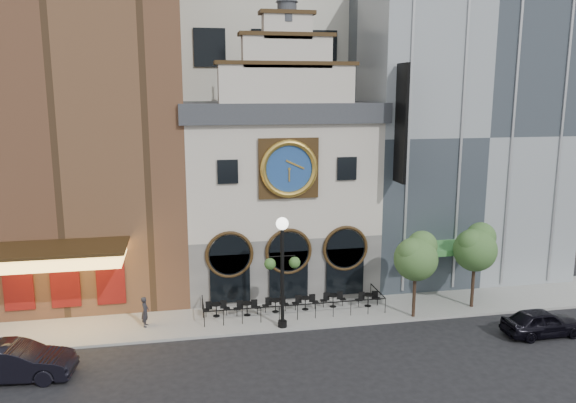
{
  "coord_description": "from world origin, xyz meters",
  "views": [
    {
      "loc": [
        -6.3,
        -28.42,
        13.07
      ],
      "look_at": [
        0.37,
        6.0,
        6.13
      ],
      "focal_mm": 35.0,
      "sensor_mm": 36.0,
      "label": 1
    }
  ],
  "objects_px": {
    "bistro_3": "(305,302)",
    "pedestrian": "(145,312)",
    "bistro_4": "(333,300)",
    "bistro_1": "(247,308)",
    "bistro_0": "(216,309)",
    "bistro_5": "(368,299)",
    "car_right": "(542,322)",
    "car_left": "(15,362)",
    "tree_right": "(476,246)",
    "bistro_2": "(275,305)",
    "lamppost": "(282,260)",
    "tree_left": "(416,255)"
  },
  "relations": [
    {
      "from": "bistro_0",
      "to": "bistro_1",
      "type": "relative_size",
      "value": 1.0
    },
    {
      "from": "bistro_1",
      "to": "bistro_2",
      "type": "height_order",
      "value": "same"
    },
    {
      "from": "bistro_4",
      "to": "bistro_5",
      "type": "relative_size",
      "value": 1.0
    },
    {
      "from": "bistro_2",
      "to": "bistro_3",
      "type": "relative_size",
      "value": 1.0
    },
    {
      "from": "bistro_0",
      "to": "car_right",
      "type": "relative_size",
      "value": 0.36
    },
    {
      "from": "bistro_5",
      "to": "car_right",
      "type": "height_order",
      "value": "car_right"
    },
    {
      "from": "car_right",
      "to": "pedestrian",
      "type": "distance_m",
      "value": 21.75
    },
    {
      "from": "bistro_4",
      "to": "bistro_3",
      "type": "bearing_deg",
      "value": -176.39
    },
    {
      "from": "bistro_2",
      "to": "car_left",
      "type": "xyz_separation_m",
      "value": [
        -13.02,
        -5.26,
        0.25
      ]
    },
    {
      "from": "bistro_0",
      "to": "tree_left",
      "type": "distance_m",
      "value": 11.97
    },
    {
      "from": "bistro_5",
      "to": "tree_right",
      "type": "bearing_deg",
      "value": -10.9
    },
    {
      "from": "bistro_4",
      "to": "bistro_1",
      "type": "bearing_deg",
      "value": -176.55
    },
    {
      "from": "car_left",
      "to": "pedestrian",
      "type": "bearing_deg",
      "value": -44.53
    },
    {
      "from": "bistro_1",
      "to": "lamppost",
      "type": "distance_m",
      "value": 4.3
    },
    {
      "from": "bistro_2",
      "to": "bistro_5",
      "type": "relative_size",
      "value": 1.0
    },
    {
      "from": "car_left",
      "to": "bistro_3",
      "type": "bearing_deg",
      "value": -64.75
    },
    {
      "from": "bistro_1",
      "to": "tree_right",
      "type": "distance_m",
      "value": 14.09
    },
    {
      "from": "bistro_1",
      "to": "bistro_4",
      "type": "xyz_separation_m",
      "value": [
        5.29,
        0.32,
        0.0
      ]
    },
    {
      "from": "bistro_3",
      "to": "pedestrian",
      "type": "bearing_deg",
      "value": -175.96
    },
    {
      "from": "bistro_1",
      "to": "car_left",
      "type": "xyz_separation_m",
      "value": [
        -11.31,
        -5.08,
        0.25
      ]
    },
    {
      "from": "car_left",
      "to": "tree_right",
      "type": "bearing_deg",
      "value": -75.51
    },
    {
      "from": "car_right",
      "to": "tree_right",
      "type": "distance_m",
      "value": 5.59
    },
    {
      "from": "pedestrian",
      "to": "tree_right",
      "type": "height_order",
      "value": "tree_right"
    },
    {
      "from": "bistro_5",
      "to": "tree_right",
      "type": "xyz_separation_m",
      "value": [
        6.24,
        -1.2,
        3.32
      ]
    },
    {
      "from": "bistro_1",
      "to": "bistro_0",
      "type": "bearing_deg",
      "value": 173.63
    },
    {
      "from": "lamppost",
      "to": "car_left",
      "type": "bearing_deg",
      "value": -166.88
    },
    {
      "from": "bistro_5",
      "to": "lamppost",
      "type": "bearing_deg",
      "value": -160.63
    },
    {
      "from": "bistro_4",
      "to": "car_right",
      "type": "distance_m",
      "value": 11.65
    },
    {
      "from": "bistro_0",
      "to": "pedestrian",
      "type": "distance_m",
      "value": 4.04
    },
    {
      "from": "tree_right",
      "to": "bistro_5",
      "type": "bearing_deg",
      "value": 169.1
    },
    {
      "from": "bistro_4",
      "to": "bistro_2",
      "type": "bearing_deg",
      "value": -177.74
    },
    {
      "from": "bistro_3",
      "to": "bistro_4",
      "type": "distance_m",
      "value": 1.76
    },
    {
      "from": "bistro_5",
      "to": "car_right",
      "type": "bearing_deg",
      "value": -34.16
    },
    {
      "from": "bistro_4",
      "to": "bistro_5",
      "type": "distance_m",
      "value": 2.14
    },
    {
      "from": "pedestrian",
      "to": "lamppost",
      "type": "bearing_deg",
      "value": -92.78
    },
    {
      "from": "bistro_5",
      "to": "bistro_0",
      "type": "bearing_deg",
      "value": 178.82
    },
    {
      "from": "bistro_0",
      "to": "bistro_2",
      "type": "xyz_separation_m",
      "value": [
        3.49,
        -0.02,
        0.0
      ]
    },
    {
      "from": "bistro_1",
      "to": "bistro_5",
      "type": "height_order",
      "value": "same"
    },
    {
      "from": "bistro_3",
      "to": "car_left",
      "type": "bearing_deg",
      "value": -160.38
    },
    {
      "from": "pedestrian",
      "to": "tree_right",
      "type": "relative_size",
      "value": 0.33
    },
    {
      "from": "bistro_0",
      "to": "car_left",
      "type": "distance_m",
      "value": 10.89
    },
    {
      "from": "bistro_1",
      "to": "bistro_2",
      "type": "distance_m",
      "value": 1.72
    },
    {
      "from": "bistro_4",
      "to": "car_left",
      "type": "relative_size",
      "value": 0.3
    },
    {
      "from": "bistro_0",
      "to": "car_left",
      "type": "height_order",
      "value": "car_left"
    },
    {
      "from": "bistro_4",
      "to": "car_right",
      "type": "bearing_deg",
      "value": -29.56
    },
    {
      "from": "tree_right",
      "to": "bistro_4",
      "type": "bearing_deg",
      "value": 169.75
    },
    {
      "from": "bistro_3",
      "to": "bistro_5",
      "type": "xyz_separation_m",
      "value": [
        3.87,
        -0.2,
        0.0
      ]
    },
    {
      "from": "bistro_4",
      "to": "lamppost",
      "type": "relative_size",
      "value": 0.25
    },
    {
      "from": "bistro_5",
      "to": "car_right",
      "type": "distance_m",
      "value": 9.68
    },
    {
      "from": "bistro_2",
      "to": "bistro_4",
      "type": "distance_m",
      "value": 3.58
    }
  ]
}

